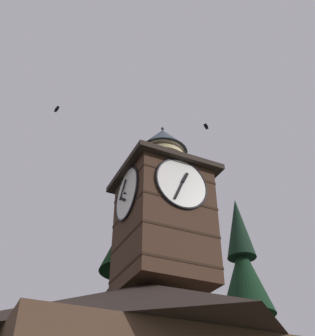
{
  "coord_description": "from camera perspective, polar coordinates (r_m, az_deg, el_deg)",
  "views": [
    {
      "loc": [
        5.91,
        11.91,
        2.07
      ],
      "look_at": [
        -0.85,
        -2.31,
        13.22
      ],
      "focal_mm": 44.57,
      "sensor_mm": 36.0,
      "label": 1
    }
  ],
  "objects": [
    {
      "name": "clock_tower",
      "position": [
        18.34,
        0.76,
        -5.98
      ],
      "size": [
        4.1,
        4.1,
        8.43
      ],
      "color": "#422B1E",
      "rests_on": "building_main"
    },
    {
      "name": "moon",
      "position": [
        54.35,
        -1.16,
        -20.04
      ],
      "size": [
        1.54,
        1.54,
        1.54
      ],
      "color": "silver"
    },
    {
      "name": "flying_bird_low",
      "position": [
        23.66,
        6.65,
        5.69
      ],
      "size": [
        0.45,
        0.44,
        0.14
      ],
      "color": "black"
    },
    {
      "name": "flying_bird_high",
      "position": [
        24.3,
        -13.62,
        7.84
      ],
      "size": [
        0.22,
        0.52,
        0.12
      ],
      "color": "black"
    }
  ]
}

